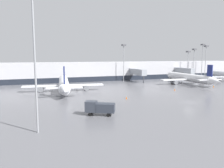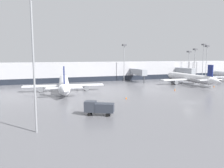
{
  "view_description": "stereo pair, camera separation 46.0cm",
  "coord_description": "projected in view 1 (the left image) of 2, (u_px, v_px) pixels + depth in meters",
  "views": [
    {
      "loc": [
        -38.47,
        -45.64,
        11.98
      ],
      "look_at": [
        -13.91,
        20.54,
        3.0
      ],
      "focal_mm": 35.0,
      "sensor_mm": 36.0,
      "label": 1
    },
    {
      "loc": [
        -38.03,
        -45.8,
        11.98
      ],
      "look_at": [
        -13.91,
        20.54,
        3.0
      ],
      "focal_mm": 35.0,
      "sensor_mm": 36.0,
      "label": 2
    }
  ],
  "objects": [
    {
      "name": "parked_jet_1",
      "position": [
        64.0,
        84.0,
        75.13
      ],
      "size": [
        27.37,
        37.61,
        9.13
      ],
      "rotation": [
        0.0,
        0.0,
        1.44
      ],
      "color": "silver",
      "rests_on": "ground_plane"
    },
    {
      "name": "terminal_building",
      "position": [
        110.0,
        71.0,
        114.27
      ],
      "size": [
        160.0,
        29.19,
        9.0
      ],
      "color": "#B2B2B7",
      "rests_on": "ground_plane"
    },
    {
      "name": "apron_light_mast_2",
      "position": [
        124.0,
        52.0,
        103.66
      ],
      "size": [
        1.8,
        1.8,
        17.66
      ],
      "color": "gray",
      "rests_on": "ground_plane"
    },
    {
      "name": "apron_light_mast_1",
      "position": [
        206.0,
        52.0,
        118.21
      ],
      "size": [
        1.8,
        1.8,
        17.84
      ],
      "color": "gray",
      "rests_on": "ground_plane"
    },
    {
      "name": "ground_plane",
      "position": [
        189.0,
        102.0,
        57.24
      ],
      "size": [
        320.0,
        320.0,
        0.0
      ],
      "primitive_type": "plane",
      "color": "slate"
    },
    {
      "name": "service_truck_0",
      "position": [
        100.0,
        107.0,
        44.44
      ],
      "size": [
        6.24,
        4.6,
        2.87
      ],
      "rotation": [
        0.0,
        0.0,
        2.66
      ],
      "color": "#2D333D",
      "rests_on": "ground_plane"
    },
    {
      "name": "parked_jet_0",
      "position": [
        189.0,
        78.0,
        95.56
      ],
      "size": [
        27.29,
        36.69,
        8.76
      ],
      "rotation": [
        0.0,
        0.0,
        1.52
      ],
      "color": "white",
      "rests_on": "ground_plane"
    },
    {
      "name": "traffic_cone_1",
      "position": [
        126.0,
        98.0,
        61.52
      ],
      "size": [
        0.42,
        0.42,
        0.69
      ],
      "color": "orange",
      "rests_on": "ground_plane"
    },
    {
      "name": "apron_light_mast_4",
      "position": [
        203.0,
        51.0,
        120.87
      ],
      "size": [
        1.8,
        1.8,
        18.79
      ],
      "color": "gray",
      "rests_on": "ground_plane"
    },
    {
      "name": "apron_light_mast_0",
      "position": [
        188.0,
        56.0,
        117.24
      ],
      "size": [
        1.8,
        1.8,
        14.84
      ],
      "color": "gray",
      "rests_on": "ground_plane"
    },
    {
      "name": "traffic_cone_0",
      "position": [
        172.0,
        83.0,
        94.67
      ],
      "size": [
        0.41,
        0.41,
        0.63
      ],
      "color": "orange",
      "rests_on": "ground_plane"
    },
    {
      "name": "apron_light_mast_6",
      "position": [
        33.0,
        23.0,
        32.41
      ],
      "size": [
        1.8,
        1.8,
        21.84
      ],
      "color": "gray",
      "rests_on": "ground_plane"
    },
    {
      "name": "traffic_cone_2",
      "position": [
        175.0,
        89.0,
        76.99
      ],
      "size": [
        0.39,
        0.39,
        0.7
      ],
      "color": "orange",
      "rests_on": "ground_plane"
    },
    {
      "name": "traffic_cone_3",
      "position": [
        213.0,
        86.0,
        85.13
      ],
      "size": [
        0.46,
        0.46,
        0.66
      ],
      "color": "orange",
      "rests_on": "ground_plane"
    },
    {
      "name": "apron_light_mast_5",
      "position": [
        194.0,
        54.0,
        119.58
      ],
      "size": [
        1.8,
        1.8,
        16.18
      ],
      "color": "gray",
      "rests_on": "ground_plane"
    }
  ]
}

